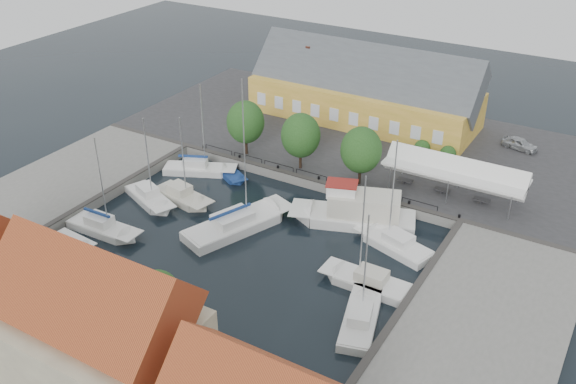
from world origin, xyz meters
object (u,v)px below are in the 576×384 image
object	(u,v)px
west_boat_c	(150,199)
west_boat_d	(103,229)
center_sailboat	(237,226)
tent_canopy	(455,172)
west_boat_b	(182,198)
warehouse	(361,91)
east_boat_a	(395,246)
east_boat_c	(360,321)
west_boat_a	(198,170)
car_red	(304,133)
launch_nw	(231,176)
car_silver	(520,144)
trawler	(357,214)
launch_sw	(73,243)
east_boat_b	(368,284)

from	to	relation	value
west_boat_c	west_boat_d	xyz separation A→B (m)	(0.07, -6.58, 0.01)
center_sailboat	west_boat_c	bearing A→B (deg)	-178.73
tent_canopy	west_boat_b	world-z (taller)	west_boat_b
warehouse	west_boat_d	bearing A→B (deg)	-105.44
center_sailboat	west_boat_d	bearing A→B (deg)	-147.08
warehouse	west_boat_b	bearing A→B (deg)	-104.99
east_boat_a	west_boat_d	bearing A→B (deg)	-155.14
east_boat_c	west_boat_a	size ratio (longest dim) A/B	0.92
car_red	west_boat_d	xyz separation A→B (m)	(-6.87, -26.15, -1.39)
warehouse	car_red	world-z (taller)	warehouse
warehouse	launch_nw	distance (m)	21.51
car_silver	trawler	xyz separation A→B (m)	(-9.80, -22.50, -0.68)
tent_canopy	west_boat_a	bearing A→B (deg)	-164.15
center_sailboat	launch_nw	world-z (taller)	center_sailboat
car_silver	launch_sw	distance (m)	49.55
car_red	east_boat_a	bearing A→B (deg)	-54.87
east_boat_b	west_boat_a	bearing A→B (deg)	159.57
east_boat_c	west_boat_a	distance (m)	29.38
trawler	east_boat_c	world-z (taller)	east_boat_c
trawler	launch_nw	bearing A→B (deg)	173.99
car_red	launch_nw	distance (m)	11.43
car_silver	east_boat_a	bearing A→B (deg)	-179.10
trawler	launch_sw	bearing A→B (deg)	-141.46
car_silver	car_red	xyz separation A→B (m)	(-22.75, -9.89, -0.04)
center_sailboat	launch_sw	size ratio (longest dim) A/B	3.09
center_sailboat	east_boat_b	distance (m)	14.37
warehouse	east_boat_a	xyz separation A→B (m)	(14.80, -24.06, -4.17)
east_boat_c	launch_nw	xyz separation A→B (m)	(-22.32, 14.74, -0.17)
car_silver	west_boat_c	bearing A→B (deg)	147.21
warehouse	west_boat_b	xyz separation A→B (m)	(-7.22, -26.97, -4.17)
warehouse	east_boat_b	xyz separation A→B (m)	(14.99, -30.41, -4.17)
trawler	east_boat_a	size ratio (longest dim) A/B	1.13
west_boat_a	west_boat_c	xyz separation A→B (m)	(-0.34, -7.61, -0.01)
launch_sw	west_boat_a	bearing A→B (deg)	86.11
west_boat_b	trawler	bearing A→B (deg)	16.34
west_boat_a	launch_sw	size ratio (longest dim) A/B	2.20
car_red	east_boat_b	world-z (taller)	east_boat_b
east_boat_a	launch_nw	bearing A→B (deg)	169.52
east_boat_c	launch_sw	bearing A→B (deg)	-172.78
tent_canopy	center_sailboat	xyz separation A→B (m)	(-15.87, -14.79, -3.32)
car_red	launch_nw	size ratio (longest dim) A/B	0.82
center_sailboat	launch_sw	bearing A→B (deg)	-139.45
west_boat_a	launch_sw	xyz separation A→B (m)	(-1.17, -17.14, -0.18)
car_silver	center_sailboat	distance (m)	34.94
car_red	east_boat_c	size ratio (longest dim) A/B	0.41
center_sailboat	west_boat_d	distance (m)	12.54
warehouse	tent_canopy	world-z (taller)	warehouse
trawler	east_boat_c	xyz separation A→B (m)	(6.44, -13.07, -0.76)
east_boat_c	east_boat_a	bearing A→B (deg)	98.68
tent_canopy	car_red	distance (m)	20.15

